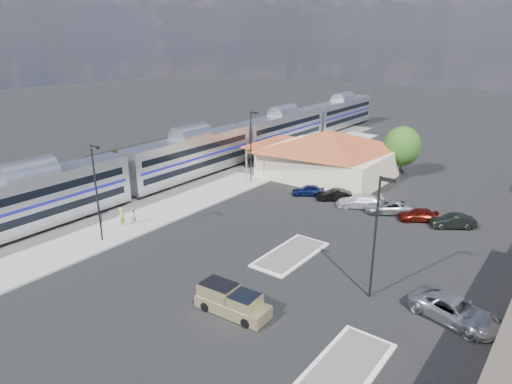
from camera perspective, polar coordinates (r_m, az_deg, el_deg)
The scene contains 22 objects.
ground at distance 39.78m, azimuth -2.14°, elevation -7.38°, with size 280.00×280.00×0.00m, color black.
railbed at distance 58.93m, azimuth -13.18°, elevation 1.14°, with size 16.00×100.00×0.12m, color #4C4944.
platform at distance 51.29m, azimuth -8.35°, elevation -1.22°, with size 5.50×92.00×0.18m, color gray.
passenger_train at distance 59.02m, azimuth -8.04°, elevation 4.34°, with size 3.00×104.00×5.55m.
freight_cars at distance 61.27m, azimuth -14.41°, elevation 3.55°, with size 2.80×46.00×4.00m.
station_depot at distance 60.04m, azimuth 8.96°, elevation 4.80°, with size 18.35×12.24×6.20m.
traffic_island_south at distance 39.09m, azimuth 4.34°, elevation -7.76°, with size 3.30×7.50×0.21m.
traffic_island_north at distance 27.68m, azimuth 10.93°, elevation -20.88°, with size 3.30×7.50×0.21m.
lamp_plat_s at distance 41.69m, azimuth -19.32°, elevation 0.70°, with size 1.08×0.25×9.00m.
lamp_plat_n at distance 56.30m, azimuth -0.57°, elevation 6.39°, with size 1.08×0.25×9.00m.
lamp_lot at distance 31.96m, azimuth 14.90°, elevation -4.40°, with size 1.08×0.25×9.00m.
tree_depot at distance 62.30m, azimuth 17.81°, elevation 5.48°, with size 4.71×4.71×6.63m.
pickup_truck at distance 31.32m, azimuth -2.95°, elevation -13.55°, with size 5.28×2.19×1.79m.
suv at distance 33.15m, azimuth 23.58°, elevation -13.41°, with size 2.65×5.75×1.60m, color #ADB1B5.
person_a at distance 45.80m, azimuth -16.40°, elevation -2.99°, with size 0.68×0.45×1.87m, color gold.
person_b at distance 46.19m, azimuth -15.19°, elevation -2.85°, with size 0.78×0.61×1.61m, color silver.
parked_car_a at distance 53.17m, azimuth 6.53°, elevation 0.23°, with size 1.50×3.73×1.27m, color #0E1946.
parked_car_b at distance 51.98m, azimuth 9.73°, elevation -0.37°, with size 1.37×3.92×1.29m, color black.
parked_car_c at distance 50.42m, azimuth 12.79°, elevation -1.11°, with size 2.00×4.92×1.43m, color white.
parked_car_d at distance 49.59m, azimuth 16.29°, elevation -1.79°, with size 2.31×5.01×1.39m, color #919499.
parked_car_e at distance 48.41m, azimuth 19.67°, elevation -2.69°, with size 1.60×3.97×1.35m, color #65140B.
parked_car_f at distance 47.97m, azimuth 23.40°, elevation -3.37°, with size 1.44×4.12×1.36m, color black.
Camera 1 is at (22.57, -27.53, 17.74)m, focal length 32.00 mm.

